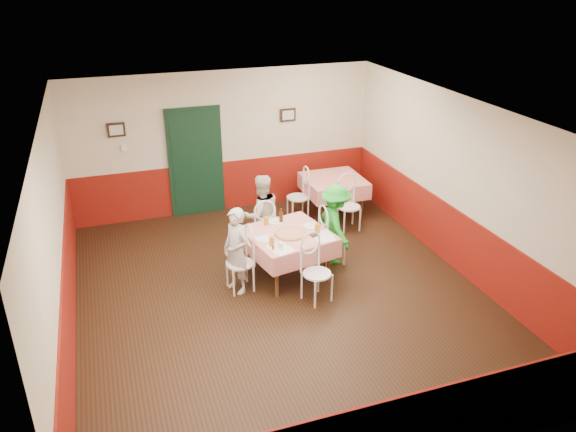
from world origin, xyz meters
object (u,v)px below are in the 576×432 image
object	(u,v)px
chair_right	(332,238)
chair_near	(317,274)
glass_a	(272,242)
diner_right	(335,225)
beer_bottle	(281,216)
chair_second_b	(349,207)
chair_second_a	(298,197)
glass_c	(266,221)
glass_b	(317,228)
diner_left	(236,251)
chair_far	(263,230)
second_table	(333,196)
main_table	(288,254)
chair_left	(240,263)
wallet	(314,235)
diner_far	(261,215)
pizza	(291,233)

from	to	relation	value
chair_right	chair_near	distance (m)	1.20
glass_a	diner_right	xyz separation A→B (m)	(1.25, 0.52, -0.15)
beer_bottle	chair_second_b	bearing A→B (deg)	27.61
chair_second_a	glass_c	xyz separation A→B (m)	(-1.13, -1.61, 0.38)
glass_b	diner_left	world-z (taller)	diner_left
glass_b	diner_left	size ratio (longest dim) A/B	0.11
glass_c	glass_b	bearing A→B (deg)	-38.16
chair_far	chair_second_b	distance (m)	1.86
second_table	beer_bottle	xyz separation A→B (m)	(-1.62, -1.60, 0.50)
chair_second_a	glass_a	bearing A→B (deg)	-27.79
beer_bottle	diner_right	distance (m)	0.91
chair_second_a	main_table	bearing A→B (deg)	-23.47
chair_near	glass_c	bearing A→B (deg)	90.82
chair_second_a	diner_left	world-z (taller)	diner_left
glass_c	chair_second_a	bearing A→B (deg)	54.98
glass_b	diner_right	distance (m)	0.57
chair_left	chair_near	bearing A→B (deg)	51.92
chair_second_b	glass_a	distance (m)	2.60
chair_second_a	beer_bottle	bearing A→B (deg)	-28.11
chair_left	wallet	size ratio (longest dim) A/B	8.18
chair_right	glass_c	bearing A→B (deg)	76.81
main_table	diner_far	size ratio (longest dim) A/B	0.85
chair_second_a	wallet	xyz separation A→B (m)	(-0.54, -2.24, 0.32)
second_table	chair_left	size ratio (longest dim) A/B	1.24
main_table	chair_right	xyz separation A→B (m)	(0.83, 0.17, 0.08)
chair_near	diner_far	bearing A→B (deg)	83.82
beer_bottle	diner_right	bearing A→B (deg)	-14.69
pizza	glass_a	world-z (taller)	glass_a
chair_left	glass_a	size ratio (longest dim) A/B	6.24
chair_second_a	chair_second_b	distance (m)	1.06
chair_near	wallet	world-z (taller)	chair_near
pizza	diner_far	xyz separation A→B (m)	(-0.20, 0.95, -0.06)
beer_bottle	glass_c	bearing A→B (deg)	-177.04
second_table	chair_near	size ratio (longest dim) A/B	1.24
chair_left	chair_far	bearing A→B (deg)	141.92
second_table	glass_c	bearing A→B (deg)	-139.38
second_table	pizza	world-z (taller)	pizza
glass_c	diner_left	bearing A→B (deg)	-138.68
chair_left	chair_second_b	bearing A→B (deg)	115.43
chair_right	diner_left	distance (m)	1.77
chair_far	chair_second_a	size ratio (longest dim) A/B	1.00
glass_a	diner_left	bearing A→B (deg)	162.13
main_table	chair_near	bearing A→B (deg)	-78.68
chair_right	diner_left	world-z (taller)	diner_left
chair_second_b	main_table	bearing A→B (deg)	-142.13
chair_right	diner_far	size ratio (longest dim) A/B	0.63
glass_b	wallet	distance (m)	0.14
pizza	diner_far	bearing A→B (deg)	101.83
glass_a	beer_bottle	size ratio (longest dim) A/B	0.64
pizza	diner_left	distance (m)	0.92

